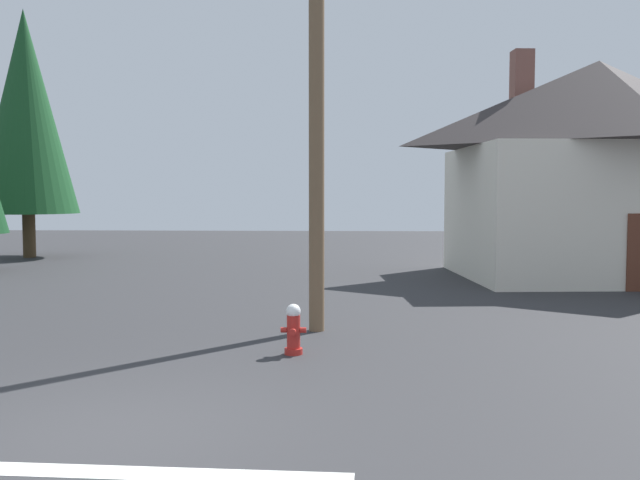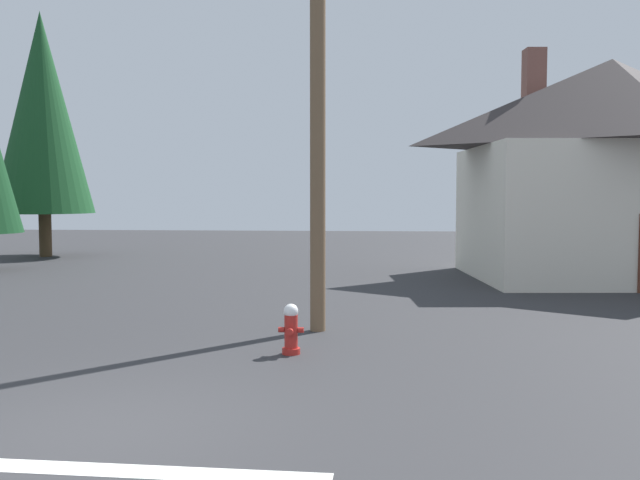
{
  "view_description": "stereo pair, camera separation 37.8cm",
  "coord_description": "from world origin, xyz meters",
  "views": [
    {
      "loc": [
        2.6,
        -7.0,
        2.48
      ],
      "look_at": [
        2.07,
        4.81,
        1.7
      ],
      "focal_mm": 38.78,
      "sensor_mm": 36.0,
      "label": 1
    },
    {
      "loc": [
        2.98,
        -6.97,
        2.48
      ],
      "look_at": [
        2.07,
        4.81,
        1.7
      ],
      "focal_mm": 38.78,
      "sensor_mm": 36.0,
      "label": 2
    }
  ],
  "objects": [
    {
      "name": "house",
      "position": [
        9.88,
        13.96,
        3.33
      ],
      "size": [
        8.91,
        7.18,
        6.92
      ],
      "color": "silver",
      "rests_on": "ground"
    },
    {
      "name": "lane_stop_bar",
      "position": [
        0.49,
        -1.06,
        0.0
      ],
      "size": [
        4.3,
        0.44,
        0.01
      ],
      "primitive_type": "cube",
      "rotation": [
        0.0,
        0.0,
        -0.03
      ],
      "color": "silver",
      "rests_on": "ground"
    },
    {
      "name": "pine_tree_short_left",
      "position": [
        -10.13,
        19.68,
        5.69
      ],
      "size": [
        3.87,
        3.87,
        9.68
      ],
      "color": "#4C3823",
      "rests_on": "ground"
    },
    {
      "name": "utility_pole",
      "position": [
        1.98,
        5.46,
        5.13
      ],
      "size": [
        1.6,
        0.28,
        9.89
      ],
      "color": "brown",
      "rests_on": "ground"
    },
    {
      "name": "fire_hydrant",
      "position": [
        1.71,
        3.58,
        0.39
      ],
      "size": [
        0.4,
        0.34,
        0.79
      ],
      "color": "#AD231E",
      "rests_on": "ground"
    },
    {
      "name": "ground_plane",
      "position": [
        0.0,
        0.0,
        -0.05
      ],
      "size": [
        80.0,
        80.0,
        0.1
      ],
      "primitive_type": "cube",
      "color": "#2D2D30"
    }
  ]
}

